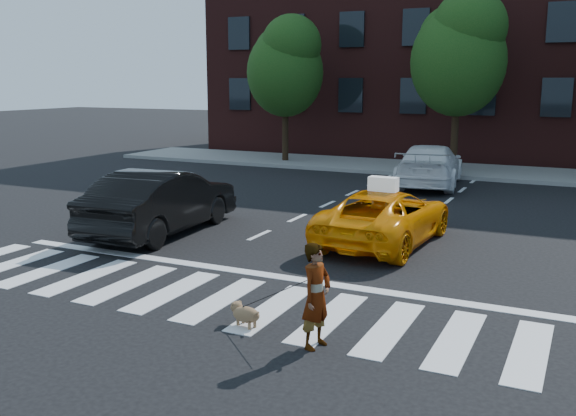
{
  "coord_description": "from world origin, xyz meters",
  "views": [
    {
      "loc": [
        5.57,
        -8.95,
        3.71
      ],
      "look_at": [
        -0.06,
        2.81,
        1.1
      ],
      "focal_mm": 40.0,
      "sensor_mm": 36.0,
      "label": 1
    }
  ],
  "objects_px": {
    "tree_left": "(286,63)",
    "white_suv": "(430,165)",
    "woman": "(316,296)",
    "tree_mid": "(460,50)",
    "taxi": "(385,217)",
    "dog": "(244,313)",
    "black_sedan": "(162,201)"
  },
  "relations": [
    {
      "from": "tree_left",
      "to": "white_suv",
      "type": "distance_m",
      "value": 8.87
    },
    {
      "from": "woman",
      "to": "tree_mid",
      "type": "bearing_deg",
      "value": 17.29
    },
    {
      "from": "woman",
      "to": "white_suv",
      "type": "bearing_deg",
      "value": 19.26
    },
    {
      "from": "tree_left",
      "to": "tree_mid",
      "type": "bearing_deg",
      "value": -0.0
    },
    {
      "from": "taxi",
      "to": "woman",
      "type": "xyz_separation_m",
      "value": [
        0.89,
        -6.1,
        0.13
      ]
    },
    {
      "from": "tree_mid",
      "to": "taxi",
      "type": "relative_size",
      "value": 1.57
    },
    {
      "from": "taxi",
      "to": "dog",
      "type": "relative_size",
      "value": 7.37
    },
    {
      "from": "tree_mid",
      "to": "dog",
      "type": "bearing_deg",
      "value": -88.66
    },
    {
      "from": "taxi",
      "to": "black_sedan",
      "type": "height_order",
      "value": "black_sedan"
    },
    {
      "from": "tree_left",
      "to": "white_suv",
      "type": "relative_size",
      "value": 1.28
    },
    {
      "from": "woman",
      "to": "dog",
      "type": "relative_size",
      "value": 2.47
    },
    {
      "from": "tree_left",
      "to": "dog",
      "type": "xyz_separation_m",
      "value": [
        7.92,
        -17.86,
        -4.23
      ]
    },
    {
      "from": "tree_left",
      "to": "tree_mid",
      "type": "relative_size",
      "value": 0.92
    },
    {
      "from": "black_sedan",
      "to": "dog",
      "type": "bearing_deg",
      "value": 133.57
    },
    {
      "from": "taxi",
      "to": "dog",
      "type": "distance_m",
      "value": 5.89
    },
    {
      "from": "taxi",
      "to": "woman",
      "type": "height_order",
      "value": "woman"
    },
    {
      "from": "tree_mid",
      "to": "dog",
      "type": "relative_size",
      "value": 11.6
    },
    {
      "from": "tree_left",
      "to": "tree_mid",
      "type": "xyz_separation_m",
      "value": [
        7.5,
        -0.0,
        0.41
      ]
    },
    {
      "from": "dog",
      "to": "black_sedan",
      "type": "bearing_deg",
      "value": 156.03
    },
    {
      "from": "tree_mid",
      "to": "dog",
      "type": "distance_m",
      "value": 18.46
    },
    {
      "from": "tree_left",
      "to": "woman",
      "type": "xyz_separation_m",
      "value": [
        9.22,
        -18.1,
        -3.69
      ]
    },
    {
      "from": "dog",
      "to": "woman",
      "type": "bearing_deg",
      "value": 8.4
    },
    {
      "from": "tree_left",
      "to": "taxi",
      "type": "xyz_separation_m",
      "value": [
        8.33,
        -12.0,
        -3.81
      ]
    },
    {
      "from": "black_sedan",
      "to": "woman",
      "type": "xyz_separation_m",
      "value": [
        6.12,
        -4.7,
        -0.04
      ]
    },
    {
      "from": "tree_mid",
      "to": "white_suv",
      "type": "xyz_separation_m",
      "value": [
        -0.19,
        -3.4,
        -4.12
      ]
    },
    {
      "from": "tree_mid",
      "to": "white_suv",
      "type": "relative_size",
      "value": 1.4
    },
    {
      "from": "black_sedan",
      "to": "dog",
      "type": "relative_size",
      "value": 7.86
    },
    {
      "from": "tree_mid",
      "to": "woman",
      "type": "bearing_deg",
      "value": -84.59
    },
    {
      "from": "woman",
      "to": "dog",
      "type": "distance_m",
      "value": 1.43
    },
    {
      "from": "tree_left",
      "to": "woman",
      "type": "height_order",
      "value": "tree_left"
    },
    {
      "from": "tree_left",
      "to": "tree_mid",
      "type": "distance_m",
      "value": 7.51
    },
    {
      "from": "tree_left",
      "to": "dog",
      "type": "distance_m",
      "value": 19.99
    }
  ]
}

